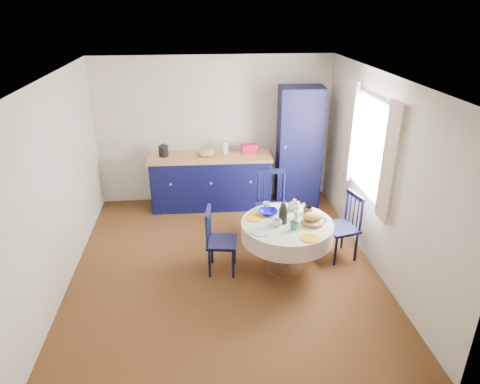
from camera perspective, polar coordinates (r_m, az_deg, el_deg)
The scene contains 17 objects.
floor at distance 5.89m, azimuth -2.02°, elevation -9.79°, with size 4.50×4.50×0.00m, color black.
ceiling at distance 4.95m, azimuth -2.46°, elevation 14.98°, with size 4.50×4.50×0.00m, color white.
wall_back at distance 7.42m, azimuth -3.42°, elevation 8.19°, with size 4.00×0.02×2.50m, color beige.
wall_left at distance 5.55m, azimuth -23.29°, elevation 0.55°, with size 0.02×4.50×2.50m, color beige.
wall_right at distance 5.76m, azimuth 18.05°, elevation 2.22°, with size 0.02×4.50×2.50m, color beige.
window at distance 5.91m, azimuth 16.87°, elevation 5.77°, with size 0.10×1.74×1.45m.
kitchen_counter at distance 7.34m, azimuth -3.92°, elevation 1.57°, with size 2.07×0.69×1.16m.
pantry_cabinet at distance 7.30m, azimuth 7.89°, elevation 5.85°, with size 0.74×0.55×2.04m.
dining_table at distance 5.54m, azimuth 6.35°, elevation -5.10°, with size 1.18×1.18×0.99m.
chair_left at distance 5.57m, azimuth -2.82°, elevation -6.47°, with size 0.44×0.45×0.89m.
chair_far at distance 6.32m, azimuth 4.22°, elevation -1.78°, with size 0.49×0.47×1.04m.
chair_right at distance 6.02m, azimuth 13.64°, elevation -4.42°, with size 0.49×0.50×0.94m.
mug_a at distance 5.37m, azimuth 5.01°, elevation -4.12°, with size 0.11×0.11×0.09m, color silver.
mug_b at distance 5.31m, azimuth 7.17°, elevation -4.48°, with size 0.11×0.11×0.10m, color #306269.
mug_c at distance 5.71m, azimuth 9.02°, elevation -2.44°, with size 0.12×0.12×0.10m, color black.
mug_d at distance 5.78m, azimuth 3.57°, elevation -1.85°, with size 0.11×0.11×0.10m, color silver.
cobalt_bowl at distance 5.65m, azimuth 3.82°, elevation -2.70°, with size 0.24×0.24×0.06m, color #09037C.
Camera 1 is at (-0.30, -4.87, 3.29)m, focal length 32.00 mm.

